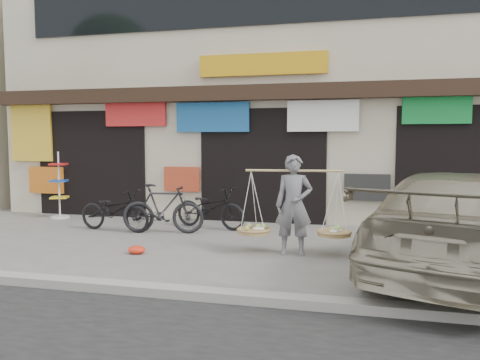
% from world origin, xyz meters
% --- Properties ---
extents(ground, '(70.00, 70.00, 0.00)m').
position_xyz_m(ground, '(0.00, 0.00, 0.00)').
color(ground, slate).
rests_on(ground, ground).
extents(kerb, '(70.00, 0.25, 0.12)m').
position_xyz_m(kerb, '(0.00, -2.00, 0.06)').
color(kerb, gray).
rests_on(kerb, ground).
extents(shophouse_block, '(14.00, 6.32, 7.00)m').
position_xyz_m(shophouse_block, '(-0.00, 6.42, 3.45)').
color(shophouse_block, beige).
rests_on(shophouse_block, ground).
extents(street_vendor, '(1.92, 0.69, 1.71)m').
position_xyz_m(street_vendor, '(1.12, 0.51, 0.79)').
color(street_vendor, slate).
rests_on(street_vendor, ground).
extents(bike_0, '(1.77, 0.81, 0.90)m').
position_xyz_m(bike_0, '(-2.89, 1.70, 0.45)').
color(bike_0, black).
rests_on(bike_0, ground).
extents(bike_1, '(1.79, 0.75, 1.04)m').
position_xyz_m(bike_1, '(-1.77, 1.70, 0.52)').
color(bike_1, black).
rests_on(bike_1, ground).
extents(bike_2, '(1.84, 1.04, 0.92)m').
position_xyz_m(bike_2, '(-0.98, 2.48, 0.46)').
color(bike_2, black).
rests_on(bike_2, ground).
extents(suv, '(3.70, 5.57, 1.50)m').
position_xyz_m(suv, '(3.67, -0.01, 0.75)').
color(suv, '#A9A188').
rests_on(suv, ground).
extents(display_rack, '(0.51, 0.51, 1.67)m').
position_xyz_m(display_rack, '(-5.06, 2.90, 0.67)').
color(display_rack, silver).
rests_on(display_rack, ground).
extents(red_bag, '(0.31, 0.25, 0.14)m').
position_xyz_m(red_bag, '(-1.51, -0.08, 0.07)').
color(red_bag, red).
rests_on(red_bag, ground).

